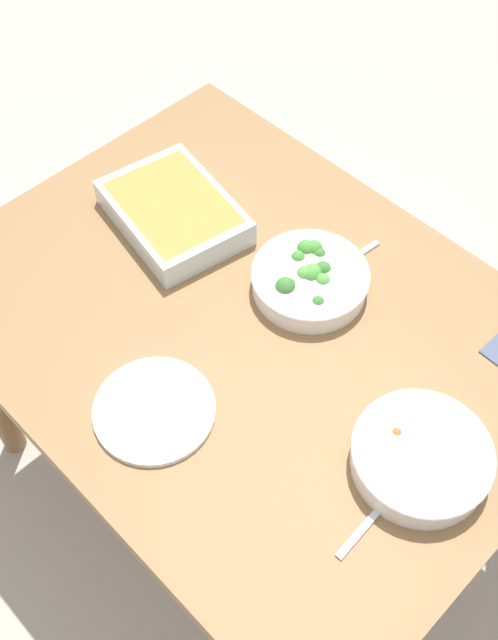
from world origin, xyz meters
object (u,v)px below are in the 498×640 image
baking_dish (174,211)px  side_plate (154,410)px  broccoli_bowl (310,278)px  spoon_by_stew (381,507)px  spoon_by_broccoli (338,268)px  stew_bowl (421,457)px

baking_dish → side_plate: size_ratio=1.52×
broccoli_bowl → side_plate: bearing=-90.2°
spoon_by_stew → spoon_by_broccoli: size_ratio=1.00×
stew_bowl → baking_dish: bearing=173.7°
stew_bowl → spoon_by_stew: stew_bowl is taller
broccoli_bowl → baking_dish: size_ratio=0.70×
baking_dish → side_plate: 0.46m
baking_dish → spoon_by_stew: size_ratio=1.91×
spoon_by_broccoli → broccoli_bowl: bearing=-96.1°
baking_dish → spoon_by_broccoli: (0.33, 0.15, -0.03)m
stew_bowl → side_plate: stew_bowl is taller
side_plate → spoon_by_broccoli: side_plate is taller
broccoli_bowl → spoon_by_stew: size_ratio=1.34×
stew_bowl → spoon_by_stew: bearing=-87.0°
broccoli_bowl → spoon_by_broccoli: 0.08m
side_plate → spoon_by_stew: size_ratio=1.25×
side_plate → baking_dish: bearing=134.2°
broccoli_bowl → spoon_by_stew: broccoli_bowl is taller
stew_bowl → baking_dish: size_ratio=0.72×
baking_dish → side_plate: bearing=-45.8°
baking_dish → side_plate: (0.32, -0.33, -0.03)m
stew_bowl → side_plate: (-0.39, -0.25, -0.03)m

